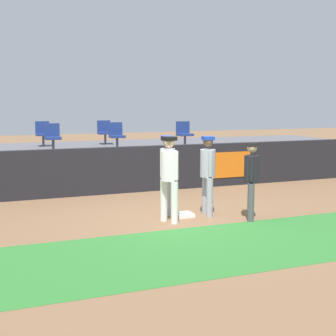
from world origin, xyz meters
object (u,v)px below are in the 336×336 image
(player_runner_visitor, at_px, (208,170))
(seat_back_center, at_px, (105,131))
(player_fielder_home, at_px, (169,173))
(player_coach_visitor, at_px, (168,169))
(seat_front_left, at_px, (53,136))
(seat_back_left, at_px, (43,132))
(seat_front_right, at_px, (184,132))
(first_base, at_px, (184,215))
(player_umpire, at_px, (251,175))
(seat_front_center, at_px, (116,134))

(player_runner_visitor, xyz_separation_m, seat_back_center, (-0.78, 6.64, 0.55))
(player_fielder_home, height_order, player_coach_visitor, player_fielder_home)
(seat_front_left, xyz_separation_m, seat_back_left, (-0.08, 1.80, 0.00))
(player_runner_visitor, relative_size, seat_front_right, 2.19)
(player_coach_visitor, bearing_deg, seat_back_left, -162.22)
(player_coach_visitor, distance_m, seat_back_left, 6.58)
(first_base, height_order, seat_back_center, seat_back_center)
(player_coach_visitor, xyz_separation_m, seat_back_left, (-2.09, 6.21, 0.54))
(player_umpire, relative_size, seat_front_center, 2.06)
(first_base, xyz_separation_m, seat_front_center, (-0.28, 4.77, 1.57))
(player_coach_visitor, distance_m, seat_back_center, 6.24)
(first_base, height_order, seat_front_right, seat_front_right)
(seat_back_left, bearing_deg, player_runner_visitor, -66.32)
(player_runner_visitor, bearing_deg, first_base, -88.97)
(player_runner_visitor, relative_size, player_coach_visitor, 1.00)
(player_umpire, xyz_separation_m, seat_front_right, (0.78, 5.58, 0.61))
(player_runner_visitor, xyz_separation_m, seat_front_left, (-2.83, 4.84, 0.55))
(seat_back_center, bearing_deg, player_fielder_home, -92.36)
(seat_front_right, bearing_deg, seat_back_center, 141.72)
(seat_front_left, bearing_deg, seat_back_center, 41.34)
(seat_front_center, bearing_deg, seat_back_center, 88.12)
(player_coach_visitor, relative_size, seat_front_right, 2.20)
(first_base, bearing_deg, seat_front_right, 66.63)
(player_umpire, bearing_deg, player_coach_visitor, -96.57)
(player_runner_visitor, distance_m, seat_front_left, 5.63)
(first_base, distance_m, seat_back_left, 7.15)
(first_base, bearing_deg, player_fielder_home, -145.45)
(player_runner_visitor, distance_m, seat_back_center, 6.71)
(player_runner_visitor, relative_size, player_umpire, 1.06)
(player_umpire, xyz_separation_m, seat_back_center, (-1.50, 7.38, 0.61))
(player_fielder_home, relative_size, seat_front_left, 2.24)
(first_base, height_order, player_fielder_home, player_fielder_home)
(player_runner_visitor, height_order, seat_front_center, seat_front_center)
(seat_back_center, distance_m, seat_front_center, 1.80)
(seat_back_left, height_order, seat_front_center, same)
(player_runner_visitor, relative_size, seat_front_center, 2.19)
(player_runner_visitor, bearing_deg, player_fielder_home, -67.13)
(first_base, bearing_deg, seat_back_left, 109.68)
(player_fielder_home, relative_size, player_runner_visitor, 1.02)
(player_fielder_home, distance_m, seat_front_right, 5.75)
(player_fielder_home, height_order, player_runner_visitor, player_fielder_home)
(player_coach_visitor, height_order, seat_front_left, seat_front_left)
(player_fielder_home, relative_size, player_umpire, 1.09)
(first_base, relative_size, player_fielder_home, 0.21)
(seat_front_left, distance_m, seat_back_center, 2.73)
(player_coach_visitor, bearing_deg, seat_front_center, 179.45)
(first_base, relative_size, seat_front_right, 0.48)
(player_coach_visitor, xyz_separation_m, seat_back_center, (0.04, 6.21, 0.54))
(first_base, height_order, seat_front_center, seat_front_center)
(seat_front_center, bearing_deg, seat_back_left, 138.97)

